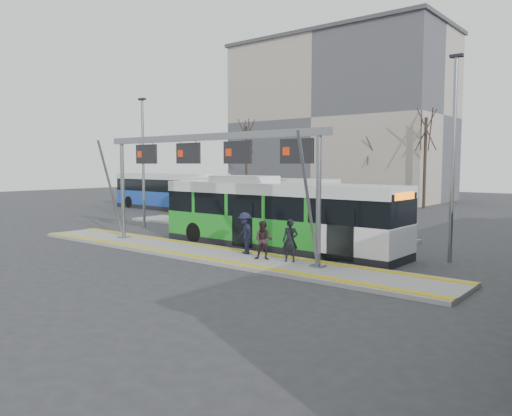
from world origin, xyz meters
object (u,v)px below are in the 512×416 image
at_px(passenger_b, 264,240).
at_px(passenger_a, 290,241).
at_px(gantry, 205,157).
at_px(passenger_c, 245,233).
at_px(hero_bus, 277,216).

bearing_deg(passenger_b, passenger_a, -12.21).
bearing_deg(gantry, passenger_a, 2.32).
bearing_deg(passenger_c, passenger_b, 8.36).
distance_m(gantry, passenger_c, 3.80).
bearing_deg(passenger_a, gantry, 158.29).
relative_size(gantry, passenger_b, 8.25).
distance_m(gantry, hero_bus, 4.40).
height_order(gantry, hero_bus, gantry).
bearing_deg(hero_bus, gantry, -118.75).
bearing_deg(gantry, hero_bus, 60.52).
xyz_separation_m(gantry, hero_bus, (1.70, 3.01, -2.73)).
bearing_deg(hero_bus, passenger_a, -44.72).
height_order(hero_bus, passenger_a, hero_bus).
xyz_separation_m(gantry, passenger_b, (3.38, -0.12, -3.36)).
xyz_separation_m(passenger_a, passenger_c, (-2.56, 0.26, 0.05)).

